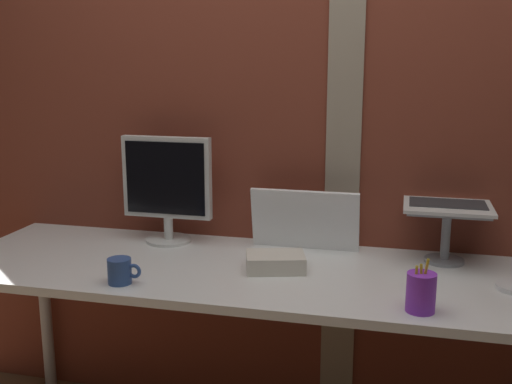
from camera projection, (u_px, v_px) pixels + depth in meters
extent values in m
cube|color=brown|center=(310.00, 109.00, 2.39)|extent=(3.27, 0.12, 2.57)
cube|color=gray|center=(344.00, 111.00, 2.29)|extent=(0.13, 0.01, 2.57)
cube|color=white|center=(249.00, 272.00, 2.15)|extent=(2.15, 0.70, 0.03)
cylinder|color=#B2B2B7|center=(46.00, 312.00, 2.74)|extent=(0.05, 0.05, 0.73)
cylinder|color=silver|center=(169.00, 240.00, 2.45)|extent=(0.18, 0.18, 0.01)
cylinder|color=silver|center=(168.00, 228.00, 2.44)|extent=(0.04, 0.04, 0.09)
cube|color=silver|center=(167.00, 177.00, 2.40)|extent=(0.36, 0.04, 0.32)
cube|color=black|center=(165.00, 178.00, 2.38)|extent=(0.32, 0.00, 0.28)
cylinder|color=gray|center=(444.00, 260.00, 2.21)|extent=(0.14, 0.14, 0.01)
cylinder|color=gray|center=(446.00, 235.00, 2.19)|extent=(0.03, 0.03, 0.18)
cube|color=gray|center=(448.00, 210.00, 2.17)|extent=(0.28, 0.22, 0.01)
cube|color=silver|center=(448.00, 207.00, 2.16)|extent=(0.30, 0.24, 0.01)
cube|color=#2D2D30|center=(448.00, 203.00, 2.18)|extent=(0.26, 0.15, 0.00)
cube|color=silver|center=(447.00, 171.00, 2.28)|extent=(0.30, 0.06, 0.19)
cube|color=black|center=(447.00, 172.00, 2.28)|extent=(0.27, 0.05, 0.16)
cube|color=white|center=(305.00, 220.00, 2.33)|extent=(0.41, 0.06, 0.24)
cylinder|color=purple|center=(421.00, 292.00, 1.77)|extent=(0.08, 0.08, 0.12)
cylinder|color=yellow|center=(415.00, 287.00, 1.76)|extent=(0.01, 0.02, 0.13)
cylinder|color=yellow|center=(421.00, 286.00, 1.76)|extent=(0.02, 0.01, 0.13)
cylinder|color=yellow|center=(423.00, 283.00, 1.76)|extent=(0.03, 0.03, 0.15)
cylinder|color=#2D4C8C|center=(120.00, 271.00, 1.99)|extent=(0.08, 0.08, 0.08)
torus|color=#2D4C8C|center=(134.00, 271.00, 1.98)|extent=(0.05, 0.01, 0.05)
cube|color=silver|center=(275.00, 262.00, 2.12)|extent=(0.23, 0.19, 0.06)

